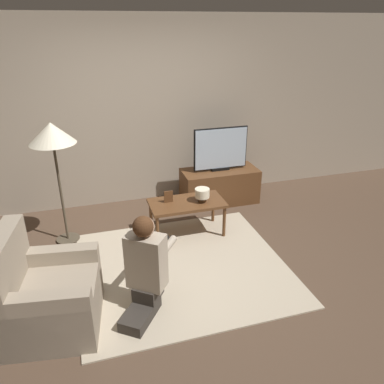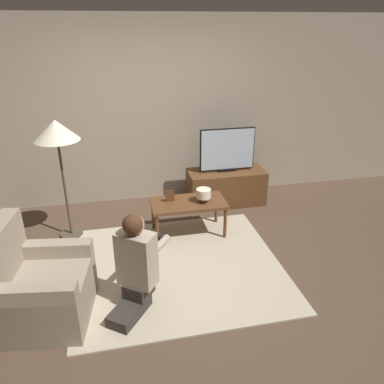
{
  "view_description": "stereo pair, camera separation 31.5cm",
  "coord_description": "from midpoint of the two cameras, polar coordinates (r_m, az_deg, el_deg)",
  "views": [
    {
      "loc": [
        -0.89,
        -3.3,
        2.47
      ],
      "look_at": [
        0.25,
        0.48,
        0.68
      ],
      "focal_mm": 35.0,
      "sensor_mm": 36.0,
      "label": 1
    },
    {
      "loc": [
        -0.58,
        -3.37,
        2.47
      ],
      "look_at": [
        0.25,
        0.48,
        0.68
      ],
      "focal_mm": 35.0,
      "sensor_mm": 36.0,
      "label": 2
    }
  ],
  "objects": [
    {
      "name": "tv",
      "position": [
        5.36,
        7.09,
        6.38
      ],
      "size": [
        0.79,
        0.08,
        0.63
      ],
      "color": "black",
      "rests_on": "tv_stand"
    },
    {
      "name": "ground_plane",
      "position": [
        4.21,
        0.21,
        -11.44
      ],
      "size": [
        10.0,
        10.0,
        0.0
      ],
      "primitive_type": "plane",
      "color": "brown"
    },
    {
      "name": "floor_lamp",
      "position": [
        4.48,
        -18.03,
        8.2
      ],
      "size": [
        0.51,
        0.51,
        1.49
      ],
      "color": "#4C4233",
      "rests_on": "ground_plane"
    },
    {
      "name": "wall_back",
      "position": [
        5.44,
        -4.23,
        11.96
      ],
      "size": [
        10.0,
        0.06,
        2.6
      ],
      "color": "tan",
      "rests_on": "ground_plane"
    },
    {
      "name": "table_lamp",
      "position": [
        4.57,
        3.75,
        -0.37
      ],
      "size": [
        0.18,
        0.18,
        0.17
      ],
      "color": "#4C3823",
      "rests_on": "coffee_table"
    },
    {
      "name": "picture_frame",
      "position": [
        4.58,
        -1.42,
        -0.63
      ],
      "size": [
        0.11,
        0.01,
        0.15
      ],
      "color": "brown",
      "rests_on": "coffee_table"
    },
    {
      "name": "armchair",
      "position": [
        3.63,
        -19.92,
        -13.9
      ],
      "size": [
        0.88,
        0.9,
        0.93
      ],
      "rotation": [
        0.0,
        0.0,
        1.42
      ],
      "color": "gray",
      "rests_on": "ground_plane"
    },
    {
      "name": "rug",
      "position": [
        4.21,
        0.21,
        -11.35
      ],
      "size": [
        2.22,
        2.03,
        0.02
      ],
      "color": "#BCAD93",
      "rests_on": "ground_plane"
    },
    {
      "name": "person_kneeling",
      "position": [
        3.45,
        -5.92,
        -10.87
      ],
      "size": [
        0.67,
        0.79,
        0.97
      ],
      "rotation": [
        0.0,
        0.0,
        2.51
      ],
      "color": "#332D28",
      "rests_on": "rug"
    },
    {
      "name": "coffee_table",
      "position": [
        4.63,
        1.38,
        -2.08
      ],
      "size": [
        0.92,
        0.49,
        0.45
      ],
      "color": "brown",
      "rests_on": "ground_plane"
    },
    {
      "name": "tv_stand",
      "position": [
        5.56,
        6.8,
        0.75
      ],
      "size": [
        1.11,
        0.5,
        0.51
      ],
      "color": "brown",
      "rests_on": "ground_plane"
    }
  ]
}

